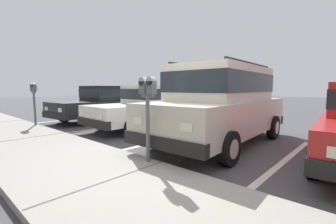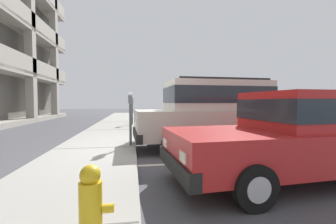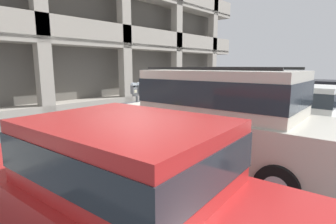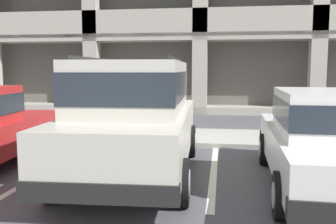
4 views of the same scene
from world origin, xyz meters
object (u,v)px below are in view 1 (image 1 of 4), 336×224
parking_meter_near (148,99)px  blue_coupe (105,102)px  silver_suv (222,102)px  parking_meter_far (34,94)px  dark_hatchback (151,105)px

parking_meter_near → blue_coupe: bearing=-25.7°
silver_suv → blue_coupe: 6.10m
blue_coupe → parking_meter_far: size_ratio=3.06×
silver_suv → dark_hatchback: (3.09, -0.42, -0.27)m
blue_coupe → parking_meter_near: parking_meter_near is taller
dark_hatchback → silver_suv: bearing=174.2°
parking_meter_far → silver_suv: bearing=-157.8°
dark_hatchback → parking_meter_near: bearing=137.9°
silver_suv → dark_hatchback: size_ratio=1.07×
blue_coupe → parking_meter_far: (-0.01, 2.87, 0.42)m
parking_meter_far → blue_coupe: bearing=-89.9°
dark_hatchback → parking_meter_far: bearing=46.2°
silver_suv → parking_meter_near: size_ratio=3.23×
blue_coupe → parking_meter_near: 6.70m
parking_meter_near → parking_meter_far: (6.02, -0.03, -0.00)m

